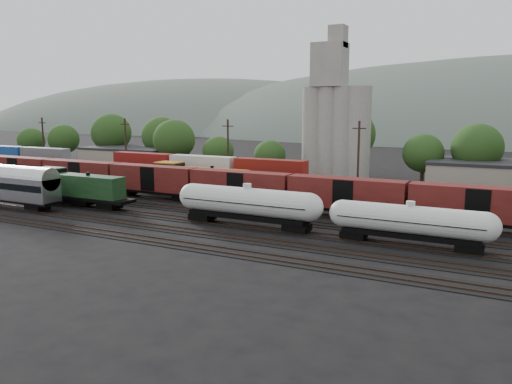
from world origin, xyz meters
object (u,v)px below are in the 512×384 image
at_px(green_locomotive, 72,187).
at_px(tank_car_a, 247,203).
at_px(orange_locomotive, 194,179).
at_px(grain_silo, 335,123).

bearing_deg(green_locomotive, tank_car_a, -0.00).
bearing_deg(orange_locomotive, tank_car_a, -40.26).
bearing_deg(tank_car_a, grain_silo, 94.48).
xyz_separation_m(green_locomotive, tank_car_a, (28.65, -0.00, 0.06)).
bearing_deg(grain_silo, green_locomotive, -121.81).
distance_m(green_locomotive, orange_locomotive, 18.57).
xyz_separation_m(green_locomotive, orange_locomotive, (10.94, 15.00, -0.02)).
height_order(orange_locomotive, grain_silo, grain_silo).
distance_m(tank_car_a, orange_locomotive, 23.21).
height_order(green_locomotive, orange_locomotive, green_locomotive).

